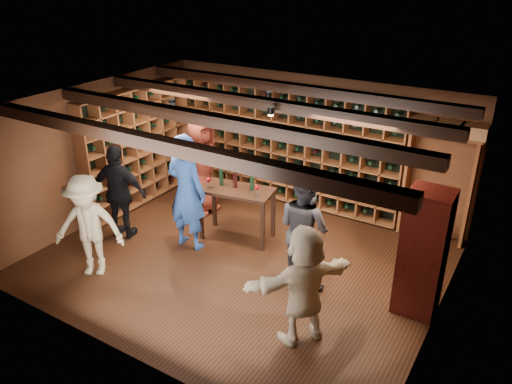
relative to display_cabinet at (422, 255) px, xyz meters
The scene contains 13 objects.
ground 2.85m from the display_cabinet, behind, with size 6.00×6.00×0.00m, color #33190E.
room_shell 3.14m from the display_cabinet, behind, with size 6.00×6.00×6.00m.
wine_rack_back 3.89m from the display_cabinet, 146.67° to the left, with size 4.65×0.30×2.20m.
wine_rack_left 5.59m from the display_cabinet, behind, with size 0.30×2.65×2.20m.
crate_shelf 2.26m from the display_cabinet, 98.20° to the left, with size 1.20×0.32×2.07m.
display_cabinet is the anchor object (origin of this frame).
man_blue_shirt 3.71m from the display_cabinet, behind, with size 0.71×0.47×1.95m, color navy.
man_grey_suit 1.64m from the display_cabinet, behind, with size 0.84×0.66×1.74m, color black.
guest_red_floral 4.37m from the display_cabinet, 167.91° to the left, with size 0.90×0.58×1.83m, color maroon.
guest_woman_black 4.89m from the display_cabinet, behind, with size 0.97×0.40×1.66m, color black.
guest_khaki 4.73m from the display_cabinet, 159.45° to the right, with size 1.04×0.60×1.61m, color gray.
guest_beige 1.69m from the display_cabinet, 128.89° to the right, with size 1.46×0.47×1.58m, color tan.
tasting_table 3.17m from the display_cabinet, behind, with size 1.30×0.81×1.20m.
Camera 1 is at (3.76, -5.67, 4.33)m, focal length 35.00 mm.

